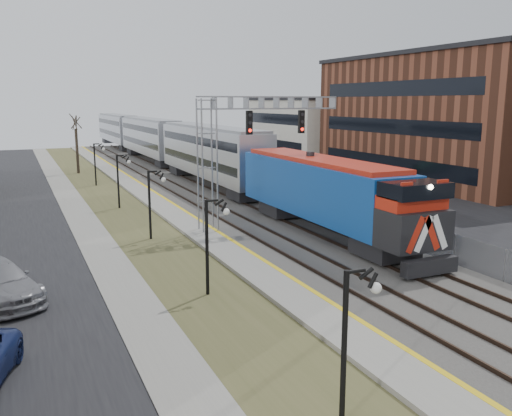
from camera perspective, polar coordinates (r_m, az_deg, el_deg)
street_west at (r=37.91m, az=-24.59°, el=-1.76°), size 7.00×120.00×0.04m
sidewalk at (r=38.09m, az=-17.83°, el=-1.18°), size 2.00×120.00×0.08m
grass_median at (r=38.51m, az=-13.39°, el=-0.83°), size 4.00×120.00×0.06m
platform at (r=39.14m, az=-9.09°, el=-0.34°), size 2.00×120.00×0.24m
ballast_bed at (r=40.68m, az=-2.28°, el=0.20°), size 8.00×120.00×0.20m
parking_lot at (r=46.43m, az=11.60°, el=1.25°), size 16.00×120.00×0.04m
platform_edge at (r=39.34m, az=-7.86°, el=-0.06°), size 0.24×120.00×0.01m
track_near at (r=39.96m, az=-4.94°, el=0.22°), size 1.58×120.00×0.15m
track_far at (r=41.22m, az=-0.34°, el=0.60°), size 1.58×120.00×0.15m
train at (r=64.46m, az=-9.42°, el=6.65°), size 3.00×85.85×5.33m
signal_gantry at (r=32.48m, az=-2.30°, el=7.19°), size 9.00×1.07×8.15m
lampposts at (r=22.27m, az=-5.42°, el=-4.08°), size 0.14×62.14×4.00m
fence at (r=42.27m, az=3.01°, el=1.57°), size 0.04×120.00×1.60m
car_lot_d at (r=38.98m, az=11.18°, el=0.56°), size 5.71×2.78×1.60m
car_lot_e at (r=45.21m, az=8.38°, el=2.07°), size 4.94×3.37×1.56m
car_lot_f at (r=52.74m, az=1.69°, el=3.48°), size 4.96×2.64×1.55m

